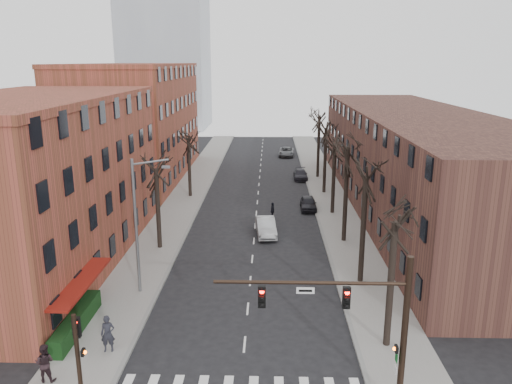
# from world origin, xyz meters

# --- Properties ---
(sidewalk_left) EXTENTS (4.00, 90.00, 0.15)m
(sidewalk_left) POSITION_xyz_m (-8.00, 35.00, 0.07)
(sidewalk_left) COLOR gray
(sidewalk_left) RESTS_ON ground
(sidewalk_right) EXTENTS (4.00, 90.00, 0.15)m
(sidewalk_right) POSITION_xyz_m (8.00, 35.00, 0.07)
(sidewalk_right) COLOR gray
(sidewalk_right) RESTS_ON ground
(building_left_near) EXTENTS (12.00, 26.00, 12.00)m
(building_left_near) POSITION_xyz_m (-16.00, 15.00, 6.00)
(building_left_near) COLOR brown
(building_left_near) RESTS_ON ground
(building_left_far) EXTENTS (12.00, 28.00, 14.00)m
(building_left_far) POSITION_xyz_m (-16.00, 44.00, 7.00)
(building_left_far) COLOR brown
(building_left_far) RESTS_ON ground
(building_right) EXTENTS (12.00, 50.00, 10.00)m
(building_right) POSITION_xyz_m (16.00, 30.00, 5.00)
(building_right) COLOR #533027
(building_right) RESTS_ON ground
(awning_left) EXTENTS (1.20, 7.00, 0.15)m
(awning_left) POSITION_xyz_m (-9.40, 6.00, 0.00)
(awning_left) COLOR maroon
(awning_left) RESTS_ON ground
(hedge) EXTENTS (0.80, 6.00, 1.00)m
(hedge) POSITION_xyz_m (-9.50, 5.00, 0.65)
(hedge) COLOR #143713
(hedge) RESTS_ON sidewalk_left
(tree_right_a) EXTENTS (5.20, 5.20, 10.00)m
(tree_right_a) POSITION_xyz_m (7.60, 4.00, 0.00)
(tree_right_a) COLOR black
(tree_right_a) RESTS_ON ground
(tree_right_b) EXTENTS (5.20, 5.20, 10.80)m
(tree_right_b) POSITION_xyz_m (7.60, 12.00, 0.00)
(tree_right_b) COLOR black
(tree_right_b) RESTS_ON ground
(tree_right_c) EXTENTS (5.20, 5.20, 11.60)m
(tree_right_c) POSITION_xyz_m (7.60, 20.00, 0.00)
(tree_right_c) COLOR black
(tree_right_c) RESTS_ON ground
(tree_right_d) EXTENTS (5.20, 5.20, 10.00)m
(tree_right_d) POSITION_xyz_m (7.60, 28.00, 0.00)
(tree_right_d) COLOR black
(tree_right_d) RESTS_ON ground
(tree_right_e) EXTENTS (5.20, 5.20, 10.80)m
(tree_right_e) POSITION_xyz_m (7.60, 36.00, 0.00)
(tree_right_e) COLOR black
(tree_right_e) RESTS_ON ground
(tree_right_f) EXTENTS (5.20, 5.20, 11.60)m
(tree_right_f) POSITION_xyz_m (7.60, 44.00, 0.00)
(tree_right_f) COLOR black
(tree_right_f) RESTS_ON ground
(tree_left_a) EXTENTS (5.20, 5.20, 9.50)m
(tree_left_a) POSITION_xyz_m (-7.60, 18.00, 0.00)
(tree_left_a) COLOR black
(tree_left_a) RESTS_ON ground
(tree_left_b) EXTENTS (5.20, 5.20, 9.50)m
(tree_left_b) POSITION_xyz_m (-7.60, 34.00, 0.00)
(tree_left_b) COLOR black
(tree_left_b) RESTS_ON ground
(signal_mast_arm) EXTENTS (8.14, 0.30, 7.20)m
(signal_mast_arm) POSITION_xyz_m (5.45, -1.00, 4.40)
(signal_mast_arm) COLOR black
(signal_mast_arm) RESTS_ON ground
(signal_pole_left) EXTENTS (0.47, 0.44, 4.40)m
(signal_pole_left) POSITION_xyz_m (-6.99, -0.95, 2.61)
(signal_pole_left) COLOR black
(signal_pole_left) RESTS_ON ground
(streetlight) EXTENTS (2.45, 0.22, 9.03)m
(streetlight) POSITION_xyz_m (-7.03, 10.00, 5.01)
(streetlight) COLOR slate
(streetlight) RESTS_ON ground
(silver_sedan) EXTENTS (2.04, 4.69, 1.50)m
(silver_sedan) POSITION_xyz_m (1.00, 21.57, 0.75)
(silver_sedan) COLOR #A5A8AB
(silver_sedan) RESTS_ON ground
(parked_car_near) EXTENTS (1.61, 3.97, 1.35)m
(parked_car_near) POSITION_xyz_m (5.30, 29.42, 0.67)
(parked_car_near) COLOR black
(parked_car_near) RESTS_ON ground
(parked_car_mid) EXTENTS (1.76, 4.28, 1.24)m
(parked_car_mid) POSITION_xyz_m (5.30, 43.00, 0.62)
(parked_car_mid) COLOR black
(parked_car_mid) RESTS_ON ground
(parked_car_far) EXTENTS (2.68, 5.18, 1.40)m
(parked_car_far) POSITION_xyz_m (3.99, 59.20, 0.70)
(parked_car_far) COLOR #54575B
(parked_car_far) RESTS_ON ground
(pedestrian_a) EXTENTS (0.78, 0.56, 1.98)m
(pedestrian_a) POSITION_xyz_m (-7.04, 2.97, 1.14)
(pedestrian_a) COLOR #22222A
(pedestrian_a) RESTS_ON sidewalk_left
(pedestrian_b) EXTENTS (0.92, 0.72, 1.89)m
(pedestrian_b) POSITION_xyz_m (-9.23, 0.41, 1.10)
(pedestrian_b) COLOR black
(pedestrian_b) RESTS_ON sidewalk_left
(pedestrian_crossing) EXTENTS (0.43, 0.98, 1.66)m
(pedestrian_crossing) POSITION_xyz_m (1.61, 26.14, 0.83)
(pedestrian_crossing) COLOR black
(pedestrian_crossing) RESTS_ON ground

